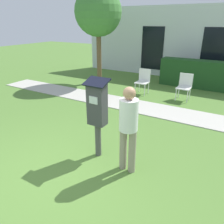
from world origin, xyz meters
TOP-DOWN VIEW (x-y plane):
  - ground_plane at (0.00, 0.00)m, footprint 40.00×40.00m
  - sidewalk at (0.00, 3.87)m, footprint 12.00×1.10m
  - building_facade at (0.00, 8.43)m, footprint 10.00×0.26m
  - parking_meter at (0.30, 0.97)m, footprint 0.44×0.31m
  - person_standing at (1.03, 0.84)m, footprint 0.32×0.32m
  - outdoor_chair_left at (-0.54, 5.25)m, footprint 0.44×0.44m
  - outdoor_chair_middle at (0.96, 5.30)m, footprint 0.44×0.44m
  - hedge_row at (1.00, 7.11)m, footprint 2.87×0.60m
  - tree at (-2.87, 5.83)m, footprint 1.90×1.90m

SIDE VIEW (x-z plane):
  - ground_plane at x=0.00m, z-range 0.00..0.00m
  - sidewalk at x=0.00m, z-range 0.00..0.02m
  - outdoor_chair_left at x=-0.54m, z-range 0.08..0.98m
  - outdoor_chair_middle at x=0.96m, z-range 0.08..0.98m
  - hedge_row at x=1.00m, z-range 0.00..1.10m
  - person_standing at x=1.03m, z-range 0.14..1.72m
  - parking_meter at x=0.30m, z-range 0.22..1.81m
  - building_facade at x=0.00m, z-range 0.00..3.20m
  - tree at x=-2.87m, z-range 0.94..4.75m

